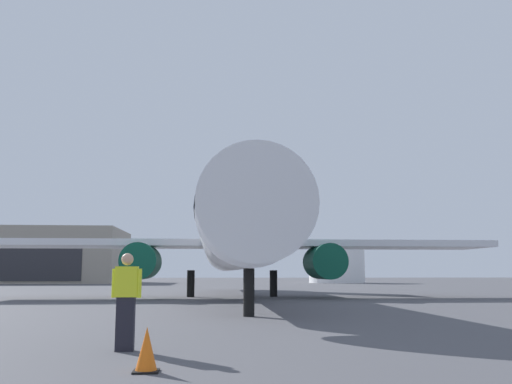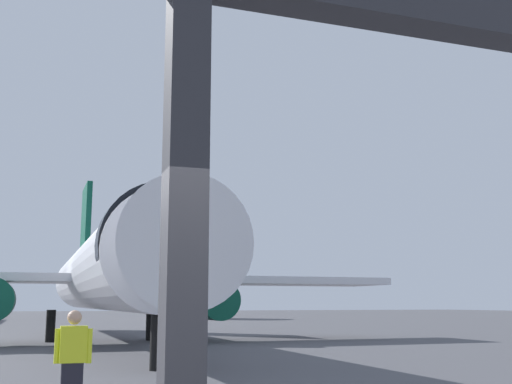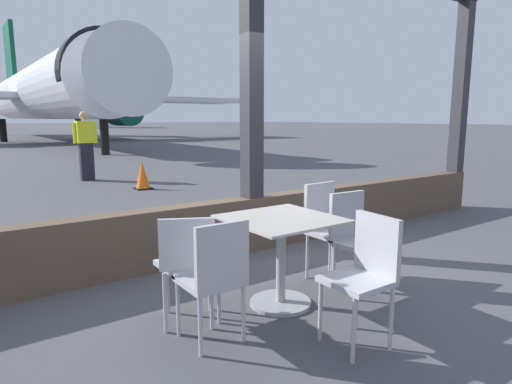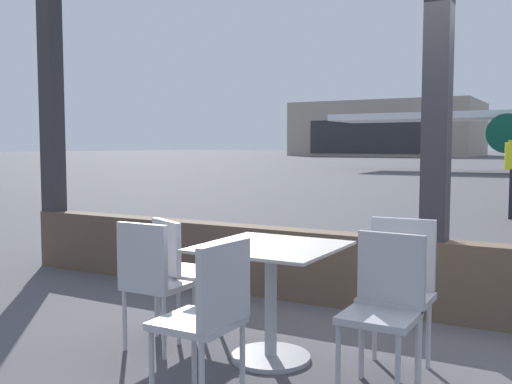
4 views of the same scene
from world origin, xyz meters
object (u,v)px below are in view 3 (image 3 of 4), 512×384
Objects in this scene: cafe_chair_window_right at (366,268)px; cafe_chair_side_extra at (188,259)px; cafe_chair_aisle_right at (215,272)px; cafe_chair_aisle_left at (353,233)px; cafe_chair_window_left at (326,222)px; airplane at (44,92)px; fuel_storage_tank at (97,112)px; ground_crew_worker at (86,145)px; dining_table at (281,252)px; traffic_cone at (143,176)px.

cafe_chair_window_right is 1.05× the size of cafe_chair_side_extra.
cafe_chair_aisle_right is at bearing 145.94° from cafe_chair_window_right.
cafe_chair_aisle_left reaches higher than cafe_chair_aisle_right.
cafe_chair_window_left is at bearing 57.69° from cafe_chair_window_right.
fuel_storage_tank is at bearing 70.35° from airplane.
fuel_storage_tank reaches higher than cafe_chair_aisle_left.
cafe_chair_window_left is at bearing -89.41° from ground_crew_worker.
airplane is at bearing 83.37° from dining_table.
fuel_storage_tank reaches higher than cafe_chair_aisle_right.
cafe_chair_window_left is 0.12× the size of fuel_storage_tank.
cafe_chair_side_extra is at bearing 133.67° from cafe_chair_window_right.
cafe_chair_aisle_left reaches higher than cafe_chair_side_extra.
cafe_chair_aisle_right is 0.12× the size of fuel_storage_tank.
ground_crew_worker is at bearing -105.94° from fuel_storage_tank.
cafe_chair_window_right reaches higher than cafe_chair_side_extra.
cafe_chair_window_right reaches higher than dining_table.
cafe_chair_window_left is 1.29m from cafe_chair_window_right.
fuel_storage_tank is (19.14, 74.50, 1.98)m from cafe_chair_window_right.
fuel_storage_tank is (15.81, 44.28, -0.73)m from airplane.
traffic_cone is (-2.10, -22.80, -2.96)m from airplane.
cafe_chair_aisle_right is 30.06m from airplane.
fuel_storage_tank reaches higher than cafe_chair_window_left.
dining_table is 0.91× the size of cafe_chair_window_left.
cafe_chair_window_left is 0.54× the size of ground_crew_worker.
cafe_chair_window_right is at bearing -46.33° from cafe_chair_side_extra.
cafe_chair_window_right is 1.02m from cafe_chair_aisle_left.
cafe_chair_window_left is at bearing 18.35° from dining_table.
traffic_cone is at bearing -73.76° from ground_crew_worker.
ground_crew_worker is (0.68, 8.76, 0.44)m from dining_table.
cafe_chair_window_right reaches higher than cafe_chair_aisle_left.
cafe_chair_window_right reaches higher than cafe_chair_aisle_right.
fuel_storage_tank is at bearing 74.76° from cafe_chair_side_extra.
ground_crew_worker reaches higher than cafe_chair_window_left.
fuel_storage_tank is (17.91, 67.08, 2.23)m from traffic_cone.
cafe_chair_aisle_left is at bearing -89.36° from ground_crew_worker.
ground_crew_worker is (-0.10, 8.84, 0.37)m from cafe_chair_aisle_left.
cafe_chair_aisle_right is 1.03× the size of cafe_chair_side_extra.
ground_crew_worker is 0.23× the size of fuel_storage_tank.
traffic_cone is at bearing 71.83° from cafe_chair_side_extra.
cafe_chair_aisle_left is at bearing -104.04° from fuel_storage_tank.
cafe_chair_side_extra is 0.50× the size of ground_crew_worker.
fuel_storage_tank reaches higher than ground_crew_worker.
cafe_chair_window_right is (0.08, -0.83, 0.08)m from dining_table.
cafe_chair_window_left reaches higher than cafe_chair_window_right.
cafe_chair_side_extra is (-0.81, 0.10, 0.06)m from dining_table.
fuel_storage_tank is at bearing 75.89° from cafe_chair_window_left.
fuel_storage_tank reaches higher than cafe_chair_side_extra.
ground_crew_worker is (-2.73, -20.63, -2.36)m from airplane.
fuel_storage_tank reaches higher than cafe_chair_window_right.
traffic_cone is (2.09, 6.84, -0.23)m from cafe_chair_aisle_right.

